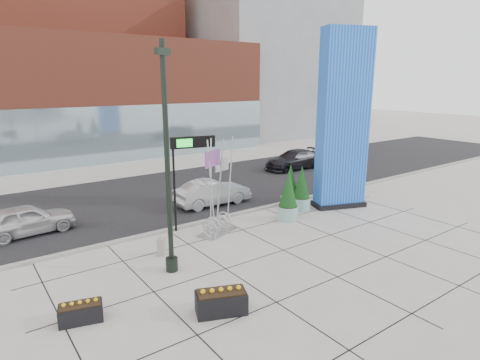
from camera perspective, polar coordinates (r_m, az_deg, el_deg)
ground at (r=17.75m, az=1.57°, el=-9.66°), size 160.00×160.00×0.00m
street_asphalt at (r=25.94m, az=-12.00°, el=-2.26°), size 80.00×12.00×0.02m
curb_edge at (r=20.82m, az=-5.18°, el=-5.90°), size 80.00×0.30×0.12m
tower_podium at (r=41.39m, az=-20.97°, el=10.80°), size 34.00×10.00×11.00m
tower_glass_front at (r=37.04m, az=-18.58°, el=6.06°), size 34.00×0.60×5.00m
building_grey_parking at (r=57.53m, az=2.86°, el=15.78°), size 20.00×18.00×18.00m
blue_pylon at (r=23.21m, az=14.44°, el=7.75°), size 3.24×2.25×9.90m
lamp_post at (r=14.83m, az=-10.17°, el=-0.46°), size 0.57×0.47×8.48m
public_art_sculpture at (r=19.07m, az=-3.24°, el=-4.11°), size 2.24×1.66×4.59m
concrete_bollard at (r=17.23m, az=-11.10°, el=-9.31°), size 0.39×0.39×0.76m
overhead_street_sign at (r=19.24m, az=-7.44°, el=4.28°), size 2.13×0.69×4.56m
round_planter_east at (r=22.64m, az=8.74°, el=-1.31°), size 1.03×1.03×2.57m
round_planter_mid at (r=22.81m, az=7.17°, el=-1.11°), size 1.04×1.04×2.60m
round_planter_west at (r=20.94m, az=6.86°, el=-2.38°), size 1.06×1.06×2.66m
box_planter_north at (r=13.62m, az=-21.70°, el=-17.01°), size 1.38×0.94×0.69m
box_planter_south at (r=13.12m, az=-2.70°, el=-16.80°), size 1.76×1.33×0.87m
car_white_west at (r=21.46m, az=-28.09°, el=-5.05°), size 4.40×2.08×1.46m
car_silver_mid at (r=23.52m, az=-3.91°, el=-1.79°), size 4.56×1.69×1.49m
car_dark_east at (r=33.40m, az=7.71°, el=2.87°), size 5.36×2.23×1.55m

